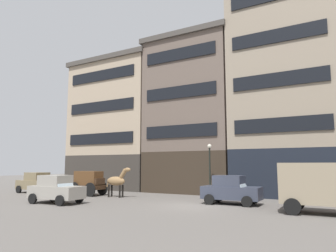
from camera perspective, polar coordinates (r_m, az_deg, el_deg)
ground_plane at (r=19.52m, az=4.11°, el=-14.62°), size 120.00×120.00×0.00m
building_far_left at (r=34.24m, az=-9.43°, el=0.42°), size 10.34×5.93×13.95m
building_center_left at (r=29.51m, az=4.63°, el=2.32°), size 8.68×5.93×14.71m
building_center_right at (r=27.52m, az=20.82°, el=7.04°), size 8.82×5.93×18.06m
cargo_wagon at (r=26.67m, az=-14.53°, el=-9.95°), size 2.92×1.54×1.98m
draft_horse at (r=24.73m, az=-9.50°, el=-10.02°), size 2.34×0.62×2.30m
delivery_truck_far at (r=17.87m, az=26.68°, el=-9.98°), size 4.36×2.14×2.62m
sedan_dark at (r=20.53m, az=11.61°, el=-11.57°), size 3.72×1.90×1.83m
sedan_light at (r=30.49m, az=-23.38°, el=-9.66°), size 3.78×2.01×1.83m
sedan_parked_curb at (r=21.88m, az=-20.10°, el=-11.00°), size 3.77×2.00×1.83m
streetlamp_curbside at (r=24.03m, az=7.78°, el=-6.80°), size 0.32×0.32×4.12m
fire_hydrant_curbside at (r=22.49m, az=22.19°, el=-12.04°), size 0.24×0.24×0.83m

